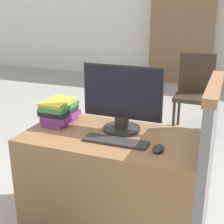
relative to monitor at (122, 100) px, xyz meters
name	(u,v)px	position (x,y,z in m)	size (l,w,h in m)	color
wall_back	(204,13)	(-0.03, 5.07, 0.47)	(12.00, 0.06, 2.80)	white
desk	(112,184)	(-0.03, -0.11, -0.57)	(1.14, 0.62, 0.73)	#8C603D
carrel_divider	(206,170)	(0.57, -0.06, -0.37)	(0.07, 0.72, 1.11)	slate
monitor	(122,100)	(0.00, 0.00, 0.00)	(0.54, 0.25, 0.44)	#282828
keyboard	(116,141)	(0.04, -0.21, -0.20)	(0.40, 0.11, 0.02)	#2D2D2D
mouse	(158,148)	(0.30, -0.23, -0.19)	(0.06, 0.11, 0.03)	#262626
book_stack	(60,111)	(-0.46, -0.03, -0.12)	(0.21, 0.28, 0.17)	#7A3384
far_chair	(194,89)	(0.23, 2.06, -0.39)	(0.44, 0.44, 0.97)	#38281E
bookshelf_far	(182,35)	(-0.41, 4.83, 0.04)	(1.26, 0.32, 1.94)	#846042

